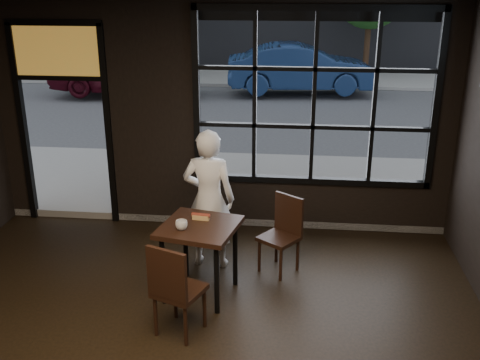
# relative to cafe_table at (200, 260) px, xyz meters

# --- Properties ---
(window_frame) EXTENTS (3.06, 0.12, 2.28)m
(window_frame) POSITION_rel_cafe_table_xyz_m (1.18, 1.80, 1.39)
(window_frame) COLOR black
(window_frame) RESTS_ON ground
(stained_transom) EXTENTS (1.20, 0.06, 0.70)m
(stained_transom) POSITION_rel_cafe_table_xyz_m (-2.12, 1.80, 1.94)
(stained_transom) COLOR orange
(stained_transom) RESTS_ON ground
(street_asphalt) EXTENTS (60.00, 41.00, 0.04)m
(street_asphalt) POSITION_rel_cafe_table_xyz_m (-0.02, 22.30, -0.43)
(street_asphalt) COLOR #545456
(street_asphalt) RESTS_ON ground
(cafe_table) EXTENTS (0.90, 0.90, 0.82)m
(cafe_table) POSITION_rel_cafe_table_xyz_m (0.00, 0.00, 0.00)
(cafe_table) COLOR black
(cafe_table) RESTS_ON floor
(chair_near) EXTENTS (0.54, 0.54, 0.97)m
(chair_near) POSITION_rel_cafe_table_xyz_m (-0.08, -0.70, 0.07)
(chair_near) COLOR black
(chair_near) RESTS_ON floor
(chair_window) EXTENTS (0.55, 0.55, 0.90)m
(chair_window) POSITION_rel_cafe_table_xyz_m (0.82, 0.59, 0.04)
(chair_window) COLOR black
(chair_window) RESTS_ON floor
(man) EXTENTS (0.63, 0.43, 1.66)m
(man) POSITION_rel_cafe_table_xyz_m (-0.01, 0.69, 0.42)
(man) COLOR white
(man) RESTS_ON floor
(hotdog) EXTENTS (0.21, 0.10, 0.06)m
(hotdog) POSITION_rel_cafe_table_xyz_m (-0.00, 0.14, 0.44)
(hotdog) COLOR tan
(hotdog) RESTS_ON cafe_table
(cup) EXTENTS (0.13, 0.13, 0.10)m
(cup) POSITION_rel_cafe_table_xyz_m (-0.16, -0.13, 0.45)
(cup) COLOR silver
(cup) RESTS_ON cafe_table
(navy_car) EXTENTS (4.23, 1.86, 1.35)m
(navy_car) POSITION_rel_cafe_table_xyz_m (1.01, 10.80, 0.36)
(navy_car) COLOR navy
(navy_car) RESTS_ON street_asphalt
(maroon_car) EXTENTS (4.18, 1.86, 1.40)m
(maroon_car) POSITION_rel_cafe_table_xyz_m (-3.86, 10.10, 0.39)
(maroon_car) COLOR #3D0913
(maroon_car) RESTS_ON street_asphalt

